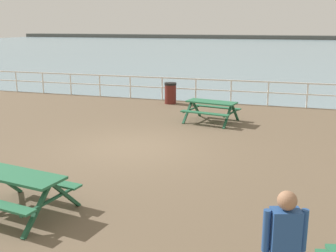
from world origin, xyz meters
TOP-DOWN VIEW (x-y plane):
  - ground_plane at (0.00, 0.00)m, footprint 30.00×24.00m
  - sea_band at (0.00, 52.75)m, footprint 142.00×90.00m
  - distant_shoreline at (0.00, 95.75)m, footprint 142.00×6.00m
  - seaward_railing at (0.00, 7.75)m, footprint 23.07×0.07m
  - picnic_table_near_left at (1.54, 3.86)m, footprint 2.05×1.83m
  - picnic_table_near_right at (-0.40, -4.64)m, footprint 2.01×1.77m
  - visitor at (4.45, -6.14)m, footprint 0.51×0.32m
  - litter_bin at (-0.98, 6.92)m, footprint 0.55×0.55m

SIDE VIEW (x-z plane):
  - ground_plane at x=0.00m, z-range -0.20..0.00m
  - sea_band at x=0.00m, z-range 0.00..0.00m
  - distant_shoreline at x=0.00m, z-range -0.90..0.90m
  - litter_bin at x=-0.98m, z-range 0.00..0.95m
  - picnic_table_near_left at x=1.54m, z-range 0.19..0.98m
  - picnic_table_near_right at x=-0.40m, z-range 0.19..0.98m
  - seaward_railing at x=0.00m, z-range 0.20..1.28m
  - visitor at x=4.45m, z-range 0.12..1.78m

